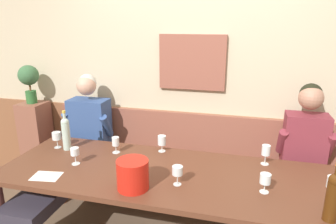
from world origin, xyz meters
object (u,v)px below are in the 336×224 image
at_px(wine_glass_by_bottle, 333,183).
at_px(wine_glass_mid_right, 177,171).
at_px(person_right_seat, 73,151).
at_px(wine_glass_mid_left, 75,152).
at_px(wine_glass_center_front, 57,136).
at_px(potted_plant, 29,78).
at_px(wine_bottle_green_tall, 333,196).
at_px(wine_glass_left_end, 265,180).
at_px(wine_bottle_amber_mid, 66,133).
at_px(person_center_right_seat, 309,176).
at_px(wine_glass_right_end, 266,151).
at_px(ice_bucket, 133,174).
at_px(wine_glass_near_bucket, 116,142).
at_px(dining_table, 171,180).
at_px(wine_glass_center_rear, 162,141).
at_px(wall_bench, 187,179).

distance_m(wine_glass_by_bottle, wine_glass_mid_right, 1.03).
distance_m(person_right_seat, wine_glass_mid_left, 0.52).
height_order(wine_glass_center_front, potted_plant, potted_plant).
bearing_deg(wine_bottle_green_tall, wine_glass_left_end, 148.50).
bearing_deg(wine_bottle_amber_mid, wine_glass_center_front, 175.12).
distance_m(wine_glass_mid_left, wine_glass_center_front, 0.43).
relative_size(person_center_right_seat, wine_bottle_green_tall, 3.62).
distance_m(wine_glass_by_bottle, wine_glass_right_end, 0.56).
bearing_deg(potted_plant, wine_glass_mid_left, -38.36).
distance_m(ice_bucket, wine_glass_center_front, 1.05).
bearing_deg(wine_glass_mid_left, wine_glass_near_bucket, 52.16).
xyz_separation_m(dining_table, wine_glass_mid_left, (-0.79, -0.05, 0.17)).
height_order(wine_bottle_amber_mid, wine_glass_right_end, wine_bottle_amber_mid).
height_order(wine_glass_by_bottle, wine_glass_right_end, wine_glass_right_end).
xyz_separation_m(person_right_seat, wine_glass_right_end, (1.78, -0.01, 0.20)).
distance_m(dining_table, wine_glass_mid_right, 0.25).
xyz_separation_m(wine_glass_left_end, potted_plant, (-2.49, 0.85, 0.43)).
relative_size(wine_glass_center_rear, potted_plant, 0.35).
bearing_deg(wine_glass_mid_left, wine_bottle_green_tall, -8.37).
distance_m(person_right_seat, wine_glass_by_bottle, 2.23).
distance_m(person_center_right_seat, wine_glass_by_bottle, 0.44).
relative_size(dining_table, wine_glass_mid_right, 18.83).
bearing_deg(wall_bench, person_right_seat, -161.08).
xyz_separation_m(wine_glass_by_bottle, wine_glass_mid_right, (-1.03, -0.11, 0.00)).
height_order(wine_bottle_amber_mid, wine_glass_center_front, wine_bottle_amber_mid).
distance_m(dining_table, ice_bucket, 0.39).
distance_m(person_right_seat, wine_glass_center_rear, 0.91).
relative_size(ice_bucket, potted_plant, 0.53).
bearing_deg(dining_table, wine_glass_mid_left, -176.07).
bearing_deg(ice_bucket, person_center_right_seat, 26.60).
relative_size(wine_glass_near_bucket, wine_glass_center_front, 0.96).
distance_m(wall_bench, wine_bottle_amber_mid, 1.30).
bearing_deg(wine_glass_left_end, wine_glass_by_bottle, 7.20).
bearing_deg(wine_glass_by_bottle, person_center_right_seat, 98.29).
bearing_deg(wine_glass_right_end, person_right_seat, 179.78).
relative_size(person_right_seat, person_center_right_seat, 1.00).
distance_m(dining_table, person_right_seat, 1.12).
bearing_deg(person_center_right_seat, wine_glass_left_end, -129.32).
distance_m(ice_bucket, wine_glass_mid_right, 0.32).
height_order(wine_glass_near_bucket, wine_glass_left_end, wine_glass_near_bucket).
distance_m(dining_table, potted_plant, 2.03).
bearing_deg(wine_bottle_amber_mid, wine_glass_near_bucket, 5.56).
xyz_separation_m(wine_bottle_green_tall, potted_plant, (-2.84, 1.07, 0.36)).
bearing_deg(wine_glass_by_bottle, person_right_seat, 169.74).
height_order(wine_bottle_green_tall, wine_glass_by_bottle, wine_bottle_green_tall).
xyz_separation_m(ice_bucket, wine_glass_mid_left, (-0.59, 0.23, -0.00)).
distance_m(wine_glass_left_end, wine_glass_center_front, 1.85).
bearing_deg(wine_glass_near_bucket, wine_bottle_amber_mid, -174.44).
xyz_separation_m(dining_table, ice_bucket, (-0.20, -0.28, 0.17)).
bearing_deg(wine_bottle_green_tall, wine_glass_right_end, 116.84).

